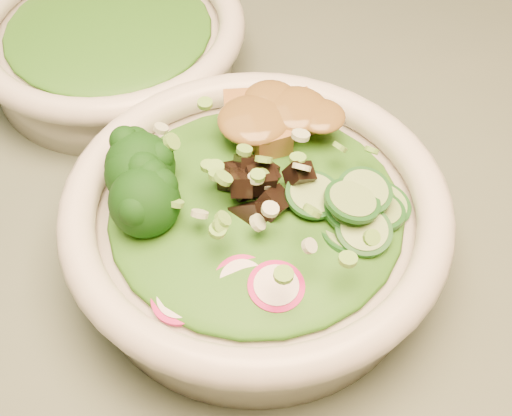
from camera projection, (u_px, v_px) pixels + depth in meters
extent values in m
cube|color=#536151|center=(207.00, 206.00, 0.60)|extent=(1.20, 0.80, 0.03)
cylinder|color=silver|center=(256.00, 237.00, 0.53)|extent=(0.25, 0.25, 0.05)
torus|color=silver|center=(256.00, 207.00, 0.50)|extent=(0.28, 0.28, 0.03)
cylinder|color=silver|center=(113.00, 54.00, 0.67)|extent=(0.22, 0.22, 0.05)
torus|color=silver|center=(108.00, 27.00, 0.65)|extent=(0.25, 0.25, 0.02)
ellipsoid|color=#1B5612|center=(256.00, 207.00, 0.50)|extent=(0.21, 0.21, 0.02)
ellipsoid|color=#1B5612|center=(108.00, 27.00, 0.65)|extent=(0.17, 0.17, 0.02)
ellipsoid|color=brown|center=(273.00, 118.00, 0.53)|extent=(0.07, 0.06, 0.02)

